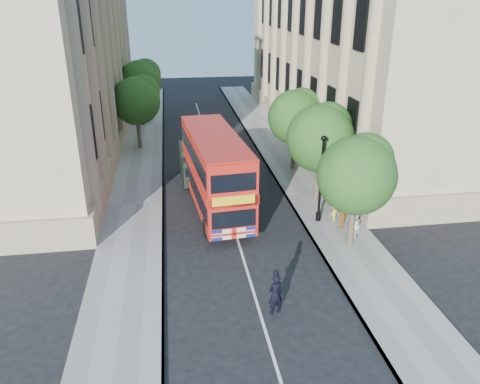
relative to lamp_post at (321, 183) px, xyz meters
name	(u,v)px	position (x,y,z in m)	size (l,w,h in m)	color
ground	(252,287)	(-5.00, -6.00, -2.51)	(120.00, 120.00, 0.00)	black
pavement_right	(311,194)	(0.75, 4.00, -2.45)	(3.50, 80.00, 0.12)	gray
pavement_left	(136,205)	(-10.75, 4.00, -2.45)	(3.50, 80.00, 0.12)	gray
building_right	(359,36)	(8.80, 18.00, 6.49)	(12.00, 38.00, 18.00)	tan
building_left	(34,40)	(-18.80, 18.00, 6.49)	(12.00, 38.00, 18.00)	tan
tree_right_near	(357,171)	(0.84, -2.97, 1.74)	(4.00, 4.00, 6.08)	#473828
tree_right_mid	(321,135)	(0.84, 3.03, 1.93)	(4.20, 4.20, 6.37)	#473828
tree_right_far	(296,114)	(0.84, 9.03, 1.80)	(4.00, 4.00, 6.15)	#473828
tree_left_far	(136,98)	(-10.96, 16.03, 1.93)	(4.00, 4.00, 6.30)	#473828
tree_left_back	(140,79)	(-10.96, 24.03, 2.20)	(4.20, 4.20, 6.65)	#473828
lamp_post	(321,183)	(0.00, 0.00, 0.00)	(0.32, 0.32, 5.16)	black
double_decker_bus	(215,170)	(-5.75, 2.86, 0.07)	(3.54, 10.31, 4.68)	red
box_van	(194,165)	(-6.80, 7.87, -1.30)	(1.93, 4.38, 2.46)	black
police_constable	(275,294)	(-4.38, -7.99, -1.58)	(0.68, 0.45, 1.86)	black
woman_pedestrian	(355,225)	(1.28, -2.34, -1.64)	(0.73, 0.57, 1.51)	silver
child_a	(343,220)	(1.03, -1.19, -1.84)	(0.64, 0.27, 1.09)	orange
child_b	(334,213)	(0.86, -0.21, -1.88)	(0.67, 0.38, 1.03)	gold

